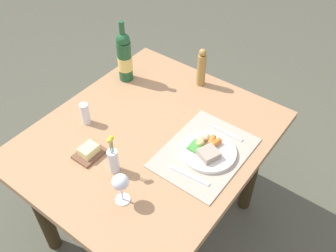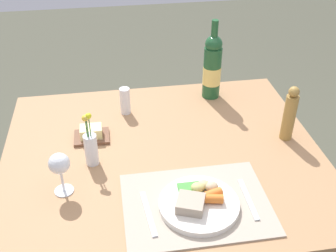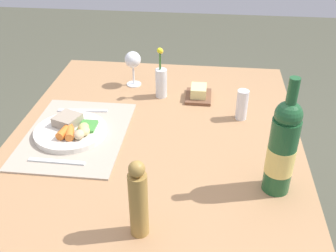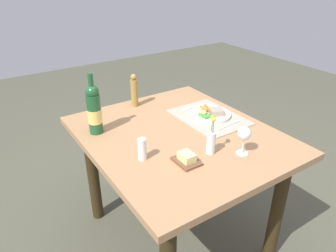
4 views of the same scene
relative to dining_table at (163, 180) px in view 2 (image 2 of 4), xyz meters
name	(u,v)px [view 2 (image 2 of 4)]	position (x,y,z in m)	size (l,w,h in m)	color
dining_table	(163,180)	(0.00, 0.00, 0.00)	(1.14, 0.98, 0.76)	#A87B52
placemat	(196,204)	(0.06, -0.27, 0.13)	(0.45, 0.33, 0.01)	#AE9F8C
dinner_plate	(199,202)	(0.07, -0.28, 0.15)	(0.24, 0.24, 0.05)	silver
fork	(148,213)	(-0.09, -0.29, 0.13)	(0.02, 0.18, 0.01)	silver
knife	(248,199)	(0.23, -0.28, 0.13)	(0.02, 0.18, 0.01)	silver
pepper_mill	(290,114)	(0.47, 0.02, 0.23)	(0.05, 0.05, 0.22)	#A37D3B
wine_bottle	(212,67)	(0.27, 0.37, 0.26)	(0.08, 0.08, 0.34)	#1F542C
butter_dish	(91,134)	(-0.25, 0.13, 0.14)	(0.13, 0.10, 0.05)	brown
wine_glass	(59,165)	(-0.34, -0.14, 0.23)	(0.07, 0.07, 0.15)	white
flower_vase	(91,147)	(-0.25, -0.01, 0.20)	(0.05, 0.05, 0.21)	silver
salt_shaker	(125,101)	(-0.11, 0.29, 0.18)	(0.04, 0.04, 0.11)	white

